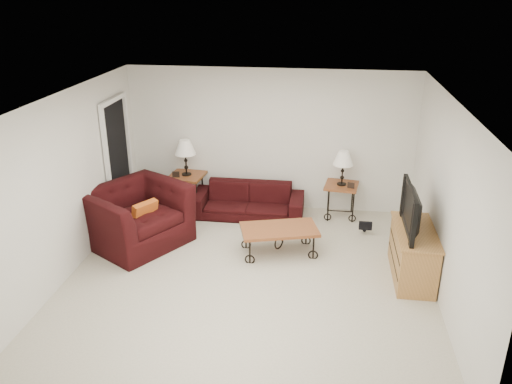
# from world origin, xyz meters

# --- Properties ---
(ground) EXTENTS (5.00, 5.00, 0.00)m
(ground) POSITION_xyz_m (0.00, 0.00, 0.00)
(ground) COLOR beige
(ground) RESTS_ON ground
(wall_back) EXTENTS (5.00, 0.02, 2.50)m
(wall_back) POSITION_xyz_m (0.00, 2.50, 1.25)
(wall_back) COLOR silver
(wall_back) RESTS_ON ground
(wall_front) EXTENTS (5.00, 0.02, 2.50)m
(wall_front) POSITION_xyz_m (0.00, -2.50, 1.25)
(wall_front) COLOR silver
(wall_front) RESTS_ON ground
(wall_left) EXTENTS (0.02, 5.00, 2.50)m
(wall_left) POSITION_xyz_m (-2.50, 0.00, 1.25)
(wall_left) COLOR silver
(wall_left) RESTS_ON ground
(wall_right) EXTENTS (0.02, 5.00, 2.50)m
(wall_right) POSITION_xyz_m (2.50, 0.00, 1.25)
(wall_right) COLOR silver
(wall_right) RESTS_ON ground
(ceiling) EXTENTS (5.00, 5.00, 0.00)m
(ceiling) POSITION_xyz_m (0.00, 0.00, 2.50)
(ceiling) COLOR white
(ceiling) RESTS_ON wall_back
(doorway) EXTENTS (0.08, 0.94, 2.04)m
(doorway) POSITION_xyz_m (-2.47, 1.65, 1.02)
(doorway) COLOR black
(doorway) RESTS_ON ground
(sofa) EXTENTS (1.93, 0.76, 0.56)m
(sofa) POSITION_xyz_m (-0.33, 2.02, 0.28)
(sofa) COLOR black
(sofa) RESTS_ON ground
(side_table_left) EXTENTS (0.65, 0.65, 0.64)m
(side_table_left) POSITION_xyz_m (-1.46, 2.20, 0.32)
(side_table_left) COLOR brown
(side_table_left) RESTS_ON ground
(side_table_right) EXTENTS (0.62, 0.62, 0.60)m
(side_table_right) POSITION_xyz_m (1.28, 2.20, 0.30)
(side_table_right) COLOR brown
(side_table_right) RESTS_ON ground
(lamp_left) EXTENTS (0.40, 0.40, 0.64)m
(lamp_left) POSITION_xyz_m (-1.46, 2.20, 0.96)
(lamp_left) COLOR black
(lamp_left) RESTS_ON side_table_left
(lamp_right) EXTENTS (0.38, 0.38, 0.60)m
(lamp_right) POSITION_xyz_m (1.28, 2.20, 0.90)
(lamp_right) COLOR black
(lamp_right) RESTS_ON side_table_right
(photo_frame_left) EXTENTS (0.13, 0.02, 0.11)m
(photo_frame_left) POSITION_xyz_m (-1.61, 2.05, 0.69)
(photo_frame_left) COLOR black
(photo_frame_left) RESTS_ON side_table_left
(photo_frame_right) EXTENTS (0.12, 0.06, 0.10)m
(photo_frame_right) POSITION_xyz_m (1.43, 2.05, 0.65)
(photo_frame_right) COLOR black
(photo_frame_right) RESTS_ON side_table_right
(coffee_table) EXTENTS (1.25, 0.90, 0.42)m
(coffee_table) POSITION_xyz_m (0.35, 0.74, 0.21)
(coffee_table) COLOR brown
(coffee_table) RESTS_ON ground
(armchair) EXTENTS (1.81, 1.86, 0.92)m
(armchair) POSITION_xyz_m (-1.88, 0.77, 0.46)
(armchair) COLOR black
(armchair) RESTS_ON ground
(throw_pillow) EXTENTS (0.31, 0.41, 0.42)m
(throw_pillow) POSITION_xyz_m (-1.72, 0.72, 0.52)
(throw_pillow) COLOR #CD401A
(throw_pillow) RESTS_ON armchair
(tv_stand) EXTENTS (0.50, 1.19, 0.71)m
(tv_stand) POSITION_xyz_m (2.23, 0.33, 0.36)
(tv_stand) COLOR #C28648
(tv_stand) RESTS_ON ground
(television) EXTENTS (0.14, 1.07, 0.61)m
(television) POSITION_xyz_m (2.21, 0.33, 1.02)
(television) COLOR black
(television) RESTS_ON tv_stand
(backpack) EXTENTS (0.38, 0.33, 0.42)m
(backpack) POSITION_xyz_m (1.67, 1.63, 0.21)
(backpack) COLOR black
(backpack) RESTS_ON ground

